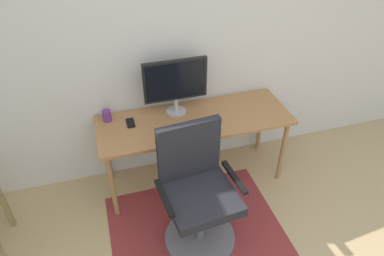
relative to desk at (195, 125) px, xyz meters
name	(u,v)px	position (x,y,z in m)	size (l,w,h in m)	color
wall_back	(163,42)	(-0.17, 0.37, 0.65)	(6.00, 0.10, 2.60)	silver
area_rug	(196,230)	(-0.17, -0.61, -0.64)	(1.43, 1.15, 0.01)	maroon
desk	(195,125)	(0.00, 0.00, 0.00)	(1.70, 0.60, 0.72)	#A87342
monitor	(175,82)	(-0.13, 0.16, 0.37)	(0.56, 0.18, 0.51)	#B2B2B7
keyboard	(183,132)	(-0.15, -0.16, 0.08)	(0.43, 0.13, 0.02)	black
computer_mouse	(218,124)	(0.16, -0.16, 0.09)	(0.06, 0.10, 0.03)	white
coffee_cup	(107,116)	(-0.74, 0.20, 0.12)	(0.08, 0.08, 0.10)	#663078
cell_phone	(130,123)	(-0.55, 0.09, 0.07)	(0.07, 0.14, 0.01)	black
office_chair	(197,199)	(-0.18, -0.65, -0.21)	(0.62, 0.58, 1.05)	slate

